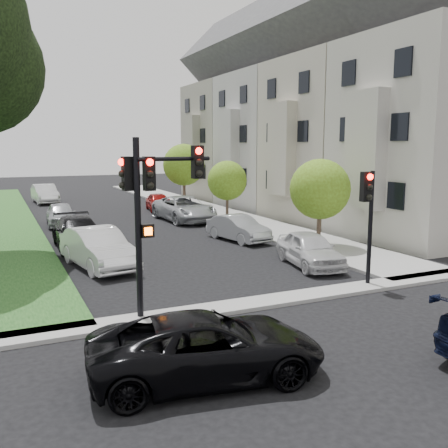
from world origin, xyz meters
name	(u,v)px	position (x,y,z in m)	size (l,w,h in m)	color
ground	(303,325)	(0.00, 0.00, 0.00)	(140.00, 140.00, 0.00)	black
sidewalk_right	(200,208)	(6.75, 24.00, 0.06)	(3.50, 44.00, 0.12)	#9D9C9A
sidewalk_cross	(266,302)	(0.00, 2.00, 0.06)	(60.00, 1.00, 0.12)	#9D9C9A
house_a	(428,99)	(12.45, 8.00, 6.93)	(7.70, 7.55, 15.97)	#A8A197
house_b	(334,109)	(12.45, 15.50, 6.93)	(7.70, 7.55, 15.97)	tan
house_c	(273,116)	(12.45, 23.00, 6.93)	(7.70, 7.55, 15.97)	#B1ACA8
house_d	(231,120)	(12.45, 30.50, 6.93)	(7.70, 7.55, 15.97)	#A19C8F
small_tree_a	(320,189)	(6.20, 8.06, 2.74)	(2.75, 2.75, 4.12)	#4F382C
small_tree_b	(227,181)	(6.20, 17.96, 2.50)	(2.51, 2.51, 3.76)	#4F382C
small_tree_c	(184,165)	(6.20, 25.84, 3.21)	(3.22, 3.22, 4.83)	#4F382C
traffic_signal_main	(151,195)	(-3.41, 2.23, 3.40)	(2.41, 0.63, 4.93)	black
traffic_signal_secondary	(368,207)	(3.93, 2.19, 2.72)	(0.51, 0.41, 3.89)	black
car_cross_near	(207,347)	(-3.47, -1.71, 0.67)	(2.22, 4.82, 1.34)	black
car_parked_0	(310,249)	(3.90, 5.41, 0.68)	(1.61, 4.00, 1.36)	silver
car_parked_1	(238,228)	(3.68, 11.31, 0.64)	(1.35, 3.87, 1.27)	#999BA0
car_parked_2	(184,209)	(3.54, 18.66, 0.78)	(2.57, 5.58, 1.55)	#999BA0
car_parked_3	(158,202)	(3.55, 24.05, 0.65)	(1.53, 3.81, 1.30)	maroon
car_parked_5	(98,248)	(-3.70, 8.63, 0.77)	(1.64, 4.69, 1.55)	silver
car_parked_6	(78,233)	(-3.82, 12.77, 0.72)	(2.02, 4.98, 1.45)	black
car_parked_7	(61,214)	(-3.74, 19.91, 0.68)	(1.61, 3.99, 1.36)	#999BA0
car_parked_9	(45,194)	(-3.48, 32.59, 0.77)	(1.63, 4.67, 1.54)	silver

